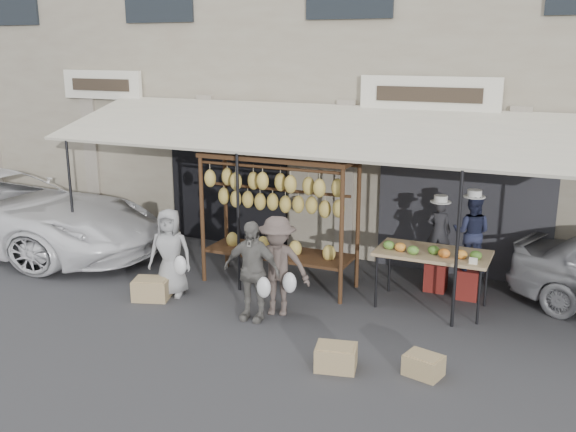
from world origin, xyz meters
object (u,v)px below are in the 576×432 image
at_px(produce_table, 432,254).
at_px(customer_left, 170,252).
at_px(customer_mid, 252,271).
at_px(crate_near_b, 424,365).
at_px(banana_rack, 278,195).
at_px(crate_far, 152,289).
at_px(vendor_right, 472,232).
at_px(vendor_left, 439,232).
at_px(customer_right, 277,266).
at_px(crate_near_a, 336,357).

xyz_separation_m(produce_table, customer_left, (-3.96, -1.19, -0.15)).
distance_m(customer_mid, crate_near_b, 2.86).
distance_m(banana_rack, produce_table, 2.66).
distance_m(banana_rack, crate_far, 2.54).
distance_m(banana_rack, vendor_right, 3.16).
height_order(vendor_left, crate_far, vendor_left).
distance_m(produce_table, vendor_left, 0.81).
bearing_deg(customer_mid, customer_left, 165.93).
height_order(banana_rack, vendor_right, banana_rack).
bearing_deg(banana_rack, produce_table, 1.72).
bearing_deg(vendor_left, customer_right, 40.23).
bearing_deg(customer_left, vendor_left, 11.08).
bearing_deg(customer_left, produce_table, 0.82).
bearing_deg(customer_right, customer_mid, -143.39).
bearing_deg(crate_near_b, vendor_right, 88.62).
xyz_separation_m(crate_near_a, crate_far, (-3.50, 0.95, 0.02)).
relative_size(vendor_left, vendor_right, 0.87).
height_order(vendor_right, customer_left, vendor_right).
bearing_deg(banana_rack, customer_mid, -79.92).
distance_m(produce_table, customer_mid, 2.77).
xyz_separation_m(vendor_left, crate_near_b, (0.47, -2.94, -0.88)).
height_order(vendor_right, crate_near_a, vendor_right).
relative_size(banana_rack, vendor_left, 2.44).
xyz_separation_m(produce_table, crate_far, (-4.15, -1.48, -0.71)).
relative_size(produce_table, vendor_left, 1.60).
relative_size(banana_rack, crate_near_b, 5.91).
distance_m(vendor_left, crate_near_b, 3.11).
distance_m(banana_rack, customer_left, 1.98).
height_order(produce_table, crate_near_a, produce_table).
relative_size(produce_table, vendor_right, 1.39).
bearing_deg(crate_far, crate_near_a, -15.23).
bearing_deg(banana_rack, vendor_right, 13.61).
xyz_separation_m(banana_rack, vendor_right, (3.04, 0.73, -0.47)).
height_order(vendor_right, customer_mid, vendor_right).
bearing_deg(customer_right, crate_far, 173.53).
relative_size(customer_mid, crate_near_a, 2.98).
bearing_deg(customer_mid, crate_near_a, -32.08).
height_order(vendor_right, customer_right, vendor_right).
bearing_deg(vendor_right, vendor_left, -14.81).
relative_size(crate_near_a, crate_near_b, 1.15).
bearing_deg(vendor_right, crate_far, 23.92).
xyz_separation_m(customer_left, customer_mid, (1.65, -0.32, 0.04)).
bearing_deg(produce_table, customer_right, -150.04).
distance_m(banana_rack, crate_near_b, 3.90).
height_order(banana_rack, customer_left, banana_rack).
xyz_separation_m(vendor_left, crate_far, (-4.07, -2.28, -0.85)).
bearing_deg(crate_near_a, produce_table, 75.20).
distance_m(vendor_left, vendor_right, 0.56).
xyz_separation_m(customer_mid, crate_far, (-1.83, 0.03, -0.59)).
relative_size(banana_rack, crate_far, 4.67).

